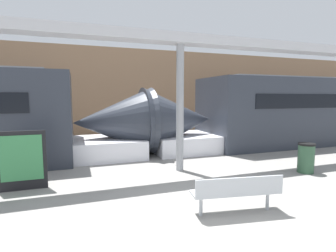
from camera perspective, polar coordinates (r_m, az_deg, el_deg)
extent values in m
plane|color=gray|center=(5.24, 12.41, -19.38)|extent=(60.00, 60.00, 0.00)
cube|color=#937051|center=(15.23, -9.84, 7.12)|extent=(56.00, 0.20, 5.00)
cone|color=#2D333D|center=(10.84, 2.06, 1.32)|extent=(2.97, 2.63, 2.63)
cube|color=silver|center=(11.07, 3.40, -3.63)|extent=(2.67, 2.46, 0.70)
cone|color=#2D333D|center=(10.19, -11.73, 0.88)|extent=(2.97, 2.63, 2.63)
cube|color=silver|center=(10.29, -13.17, -4.55)|extent=(2.67, 2.46, 0.70)
cube|color=#ADB2B7|center=(5.43, 14.43, -13.68)|extent=(1.79, 0.70, 0.04)
cube|color=#ADB2B7|center=(5.20, 15.44, -12.47)|extent=(1.73, 0.30, 0.33)
cylinder|color=#ADB2B7|center=(5.26, 7.16, -16.75)|extent=(0.07, 0.07, 0.40)
cylinder|color=#ADB2B7|center=(5.82, 20.83, -14.82)|extent=(0.07, 0.07, 0.40)
cylinder|color=#2D5138|center=(8.92, 27.83, -6.35)|extent=(0.46, 0.46, 0.83)
cylinder|color=black|center=(8.84, 27.98, -3.52)|extent=(0.48, 0.48, 0.06)
cube|color=black|center=(7.29, -29.19, -6.63)|extent=(1.09, 0.06, 1.46)
cube|color=#38844C|center=(7.24, -29.27, -6.13)|extent=(0.93, 0.01, 1.11)
cylinder|color=gray|center=(7.94, 2.63, 3.77)|extent=(0.23, 0.23, 3.82)
cube|color=#B7B7BC|center=(8.11, 2.70, 18.38)|extent=(28.00, 0.60, 0.28)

